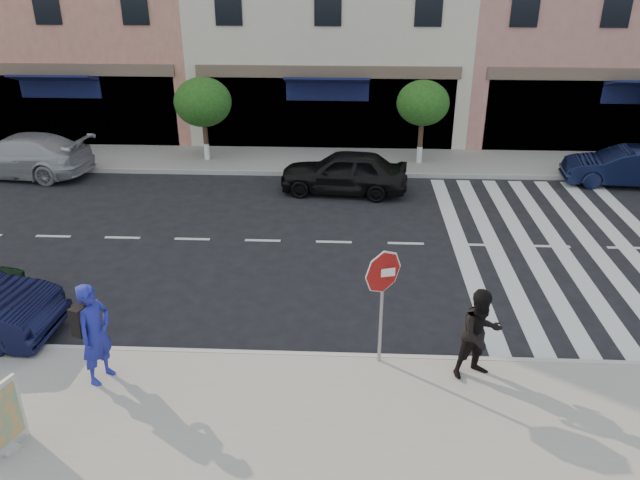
{
  "coord_description": "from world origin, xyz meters",
  "views": [
    {
      "loc": [
        0.35,
        -11.7,
        7.49
      ],
      "look_at": [
        -0.25,
        1.16,
        1.4
      ],
      "focal_mm": 35.0,
      "sensor_mm": 36.0,
      "label": 1
    }
  ],
  "objects_px": {
    "car_far_left": "(20,155)",
    "car_far_mid": "(344,172)",
    "walker": "(480,334)",
    "car_far_right": "(624,167)",
    "photographer": "(95,333)",
    "stop_sign": "(383,283)",
    "poster_board": "(2,421)"
  },
  "relations": [
    {
      "from": "car_far_left",
      "to": "car_far_mid",
      "type": "distance_m",
      "value": 11.61
    },
    {
      "from": "walker",
      "to": "car_far_mid",
      "type": "height_order",
      "value": "walker"
    },
    {
      "from": "car_far_mid",
      "to": "car_far_right",
      "type": "height_order",
      "value": "car_far_mid"
    },
    {
      "from": "car_far_mid",
      "to": "photographer",
      "type": "bearing_deg",
      "value": -17.11
    },
    {
      "from": "stop_sign",
      "to": "photographer",
      "type": "relative_size",
      "value": 1.21
    },
    {
      "from": "car_far_left",
      "to": "car_far_mid",
      "type": "xyz_separation_m",
      "value": [
        11.55,
        -1.19,
        -0.03
      ]
    },
    {
      "from": "stop_sign",
      "to": "photographer",
      "type": "xyz_separation_m",
      "value": [
        -5.19,
        -0.77,
        -0.75
      ]
    },
    {
      "from": "car_far_mid",
      "to": "car_far_left",
      "type": "bearing_deg",
      "value": -90.08
    },
    {
      "from": "stop_sign",
      "to": "walker",
      "type": "relative_size",
      "value": 1.33
    },
    {
      "from": "poster_board",
      "to": "car_far_left",
      "type": "relative_size",
      "value": 0.24
    },
    {
      "from": "photographer",
      "to": "car_far_mid",
      "type": "relative_size",
      "value": 0.47
    },
    {
      "from": "walker",
      "to": "car_far_left",
      "type": "bearing_deg",
      "value": 119.72
    },
    {
      "from": "stop_sign",
      "to": "poster_board",
      "type": "xyz_separation_m",
      "value": [
        -6.01,
        -2.68,
        -1.15
      ]
    },
    {
      "from": "walker",
      "to": "car_far_mid",
      "type": "distance_m",
      "value": 10.26
    },
    {
      "from": "car_far_left",
      "to": "car_far_mid",
      "type": "relative_size",
      "value": 1.22
    },
    {
      "from": "walker",
      "to": "photographer",
      "type": "bearing_deg",
      "value": 161.44
    },
    {
      "from": "walker",
      "to": "car_far_left",
      "type": "relative_size",
      "value": 0.35
    },
    {
      "from": "car_far_mid",
      "to": "car_far_right",
      "type": "xyz_separation_m",
      "value": [
        9.57,
        1.19,
        -0.07
      ]
    },
    {
      "from": "car_far_right",
      "to": "poster_board",
      "type": "bearing_deg",
      "value": -41.99
    },
    {
      "from": "poster_board",
      "to": "car_far_right",
      "type": "xyz_separation_m",
      "value": [
        14.77,
        13.44,
        -0.1
      ]
    },
    {
      "from": "poster_board",
      "to": "car_far_right",
      "type": "bearing_deg",
      "value": 60.68
    },
    {
      "from": "poster_board",
      "to": "car_far_right",
      "type": "height_order",
      "value": "poster_board"
    },
    {
      "from": "photographer",
      "to": "car_far_mid",
      "type": "height_order",
      "value": "photographer"
    },
    {
      "from": "car_far_mid",
      "to": "car_far_right",
      "type": "distance_m",
      "value": 9.64
    },
    {
      "from": "walker",
      "to": "poster_board",
      "type": "bearing_deg",
      "value": 174.51
    },
    {
      "from": "stop_sign",
      "to": "car_far_mid",
      "type": "relative_size",
      "value": 0.57
    },
    {
      "from": "stop_sign",
      "to": "poster_board",
      "type": "height_order",
      "value": "stop_sign"
    },
    {
      "from": "poster_board",
      "to": "car_far_left",
      "type": "distance_m",
      "value": 14.87
    },
    {
      "from": "car_far_right",
      "to": "stop_sign",
      "type": "bearing_deg",
      "value": -33.42
    },
    {
      "from": "car_far_left",
      "to": "photographer",
      "type": "bearing_deg",
      "value": 39.1
    },
    {
      "from": "poster_board",
      "to": "car_far_mid",
      "type": "xyz_separation_m",
      "value": [
        5.2,
        12.26,
        -0.04
      ]
    },
    {
      "from": "photographer",
      "to": "poster_board",
      "type": "height_order",
      "value": "photographer"
    }
  ]
}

